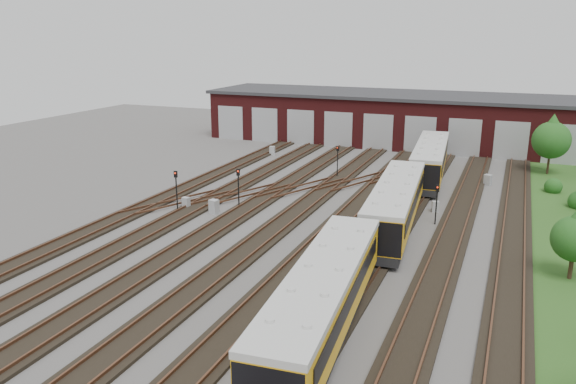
% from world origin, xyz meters
% --- Properties ---
extents(ground, '(120.00, 120.00, 0.00)m').
position_xyz_m(ground, '(0.00, 0.00, 0.00)').
color(ground, '#4A4745').
rests_on(ground, ground).
extents(track_network, '(30.40, 70.00, 0.33)m').
position_xyz_m(track_network, '(-0.17, 0.59, 0.11)').
color(track_network, black).
rests_on(track_network, ground).
extents(maintenance_shed, '(51.00, 12.50, 6.35)m').
position_xyz_m(maintenance_shed, '(-0.01, 39.97, 3.20)').
color(maintenance_shed, '#4D1314').
rests_on(maintenance_shed, ground).
extents(metro_train, '(4.03, 47.45, 3.16)m').
position_xyz_m(metro_train, '(6.00, 6.28, 1.95)').
color(metro_train, black).
rests_on(metro_train, ground).
extents(signal_mast_0, '(0.28, 0.26, 3.28)m').
position_xyz_m(signal_mast_0, '(-11.08, 4.26, 2.10)').
color(signal_mast_0, black).
rests_on(signal_mast_0, ground).
extents(signal_mast_1, '(0.31, 0.30, 3.29)m').
position_xyz_m(signal_mast_1, '(-6.83, 6.73, 2.11)').
color(signal_mast_1, black).
rests_on(signal_mast_1, ground).
extents(signal_mast_2, '(0.27, 0.26, 3.15)m').
position_xyz_m(signal_mast_2, '(-2.47, 19.38, 2.01)').
color(signal_mast_2, black).
rests_on(signal_mast_2, ground).
extents(signal_mast_3, '(0.26, 0.24, 3.03)m').
position_xyz_m(signal_mast_3, '(8.52, 8.76, 1.95)').
color(signal_mast_3, black).
rests_on(signal_mast_3, ground).
extents(relay_cabinet_0, '(0.58, 0.49, 0.92)m').
position_xyz_m(relay_cabinet_0, '(-10.81, 5.12, 0.46)').
color(relay_cabinet_0, '#A0A3A5').
rests_on(relay_cabinet_0, ground).
extents(relay_cabinet_1, '(0.68, 0.61, 0.99)m').
position_xyz_m(relay_cabinet_1, '(-12.77, 26.83, 0.50)').
color(relay_cabinet_1, '#A0A3A5').
rests_on(relay_cabinet_1, ground).
extents(relay_cabinet_2, '(0.77, 0.69, 1.13)m').
position_xyz_m(relay_cabinet_2, '(-8.01, 4.76, 0.56)').
color(relay_cabinet_2, '#A0A3A5').
rests_on(relay_cabinet_2, ground).
extents(relay_cabinet_3, '(0.62, 0.56, 0.87)m').
position_xyz_m(relay_cabinet_3, '(8.08, 11.86, 0.43)').
color(relay_cabinet_3, '#A0A3A5').
rests_on(relay_cabinet_3, ground).
extents(relay_cabinet_4, '(0.76, 0.71, 1.03)m').
position_xyz_m(relay_cabinet_4, '(11.43, 21.96, 0.51)').
color(relay_cabinet_4, '#A0A3A5').
rests_on(relay_cabinet_4, ground).
extents(tree_0, '(3.70, 3.70, 6.13)m').
position_xyz_m(tree_0, '(16.74, 28.80, 3.94)').
color(tree_0, '#372619').
rests_on(tree_0, ground).
extents(tree_3, '(2.65, 2.65, 4.39)m').
position_xyz_m(tree_3, '(17.15, 1.82, 2.82)').
color(tree_3, '#372619').
rests_on(tree_3, ground).
extents(bush_1, '(1.54, 1.54, 1.54)m').
position_xyz_m(bush_1, '(16.99, 21.60, 0.77)').
color(bush_1, '#194D16').
rests_on(bush_1, ground).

